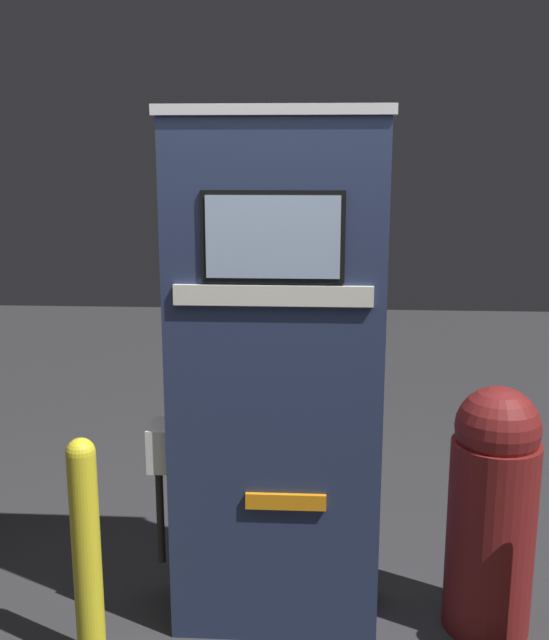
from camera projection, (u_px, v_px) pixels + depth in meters
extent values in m
cube|color=#232D4C|center=(276.00, 491.00, 3.23)|extent=(0.86, 0.41, 1.17)
cube|color=#232D4C|center=(276.00, 244.00, 3.00)|extent=(0.86, 0.41, 0.98)
cube|color=silver|center=(276.00, 112.00, 2.89)|extent=(0.89, 0.44, 0.04)
cube|color=black|center=(273.00, 237.00, 2.78)|extent=(0.54, 0.01, 0.34)
cube|color=#9EB2D1|center=(273.00, 237.00, 2.78)|extent=(0.50, 0.01, 0.31)
cube|color=silver|center=(273.00, 296.00, 2.83)|extent=(0.76, 0.02, 0.08)
cube|color=orange|center=(286.00, 502.00, 3.01)|extent=(0.33, 0.02, 0.07)
cube|color=silver|center=(161.00, 445.00, 3.13)|extent=(0.09, 0.18, 0.19)
cylinder|color=black|center=(160.00, 517.00, 3.13)|extent=(0.03, 0.03, 0.41)
cylinder|color=yellow|center=(87.00, 559.00, 2.95)|extent=(0.11, 0.11, 0.90)
sphere|color=yellow|center=(81.00, 452.00, 2.85)|extent=(0.11, 0.11, 0.11)
cylinder|color=maroon|center=(490.00, 536.00, 3.18)|extent=(0.37, 0.37, 0.85)
sphere|color=maroon|center=(498.00, 428.00, 3.07)|extent=(0.35, 0.35, 0.35)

